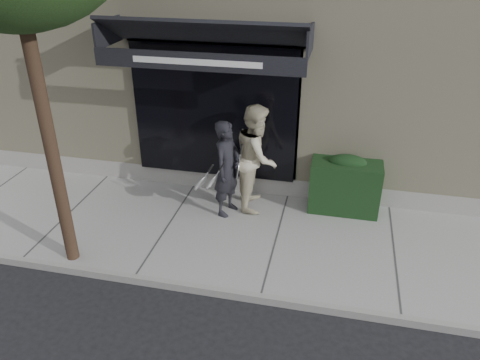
# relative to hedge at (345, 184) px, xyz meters

# --- Properties ---
(ground) EXTENTS (80.00, 80.00, 0.00)m
(ground) POSITION_rel_hedge_xyz_m (-1.10, -1.25, -0.66)
(ground) COLOR black
(ground) RESTS_ON ground
(sidewalk) EXTENTS (20.00, 3.00, 0.12)m
(sidewalk) POSITION_rel_hedge_xyz_m (-1.10, -1.25, -0.60)
(sidewalk) COLOR gray
(sidewalk) RESTS_ON ground
(curb) EXTENTS (20.00, 0.10, 0.14)m
(curb) POSITION_rel_hedge_xyz_m (-1.10, -2.80, -0.59)
(curb) COLOR gray
(curb) RESTS_ON ground
(building_facade) EXTENTS (14.30, 8.04, 5.64)m
(building_facade) POSITION_rel_hedge_xyz_m (-1.11, 3.71, 2.08)
(building_facade) COLOR beige
(building_facade) RESTS_ON ground
(hedge) EXTENTS (1.30, 0.70, 1.14)m
(hedge) POSITION_rel_hedge_xyz_m (0.00, 0.00, 0.00)
(hedge) COLOR black
(hedge) RESTS_ON sidewalk
(pedestrian_front) EXTENTS (0.85, 0.90, 1.85)m
(pedestrian_front) POSITION_rel_hedge_xyz_m (-2.15, -0.61, 0.38)
(pedestrian_front) COLOR black
(pedestrian_front) RESTS_ON sidewalk
(pedestrian_back) EXTENTS (0.86, 1.06, 2.05)m
(pedestrian_back) POSITION_rel_hedge_xyz_m (-1.67, -0.20, 0.48)
(pedestrian_back) COLOR beige
(pedestrian_back) RESTS_ON sidewalk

